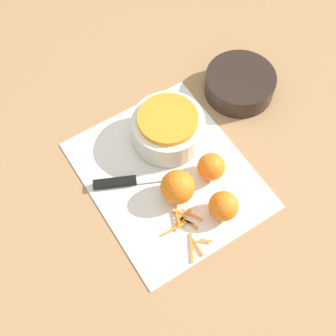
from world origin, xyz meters
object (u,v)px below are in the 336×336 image
Objects in this scene: bowl_dark at (240,84)px; orange_right at (178,187)px; bowl_speckled at (168,128)px; orange_back at (211,167)px; knife at (124,182)px; orange_left at (223,206)px.

bowl_dark is 0.36m from orange_right.
bowl_speckled reaches higher than orange_back.
orange_left reaches higher than knife.
orange_left is (0.27, -0.25, 0.01)m from bowl_dark.
knife is at bearing -78.83° from bowl_dark.
knife is 0.21m from orange_back.
bowl_speckled is 0.25m from orange_left.
knife is 2.68× the size of orange_right.
orange_left reaches higher than bowl_dark.
bowl_speckled is 0.97× the size of bowl_dark.
bowl_dark is 0.37m from orange_left.
bowl_dark is 0.86× the size of knife.
bowl_speckled is at bearing -167.99° from orange_back.
orange_left is at bearing -42.83° from bowl_dark.
bowl_dark is 0.28m from orange_back.
orange_back reaches higher than knife.
bowl_speckled reaches higher than orange_right.
bowl_dark is at bearing 96.11° from bowl_speckled.
bowl_speckled is at bearing -83.89° from bowl_dark.
bowl_speckled is 2.23× the size of orange_right.
bowl_speckled is 0.25m from bowl_dark.
orange_right is (-0.10, -0.06, 0.01)m from orange_left.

